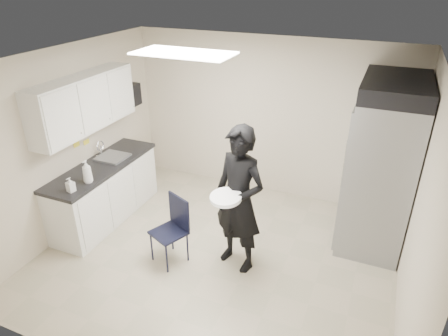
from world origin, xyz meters
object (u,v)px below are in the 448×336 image
at_px(lower_counter, 105,193).
at_px(folding_chair, 169,233).
at_px(man_tuxedo, 239,201).
at_px(commercial_fridge, 381,171).

height_order(lower_counter, folding_chair, folding_chair).
relative_size(lower_counter, man_tuxedo, 0.99).
bearing_deg(lower_counter, man_tuxedo, -5.58).
xyz_separation_m(lower_counter, man_tuxedo, (2.25, -0.22, 0.53)).
relative_size(commercial_fridge, man_tuxedo, 1.10).
bearing_deg(lower_counter, commercial_fridge, 15.88).
bearing_deg(folding_chair, lower_counter, -176.80).
bearing_deg(commercial_fridge, lower_counter, -164.12).
bearing_deg(man_tuxedo, lower_counter, -168.42).
height_order(folding_chair, man_tuxedo, man_tuxedo).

